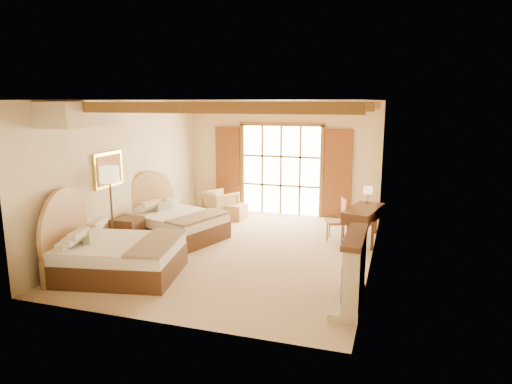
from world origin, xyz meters
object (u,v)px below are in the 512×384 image
at_px(bed_near, 111,252).
at_px(nightstand, 128,233).
at_px(bed_far, 172,221).
at_px(desk, 363,223).
at_px(armchair, 220,204).

xyz_separation_m(bed_near, nightstand, (-0.63, 1.50, -0.10)).
bearing_deg(bed_near, nightstand, 101.81).
relative_size(bed_near, nightstand, 3.66).
height_order(bed_near, bed_far, bed_near).
bearing_deg(nightstand, bed_far, 57.20).
bearing_deg(desk, bed_near, -128.23).
distance_m(bed_near, desk, 5.57).
distance_m(bed_near, nightstand, 1.62).
bearing_deg(bed_near, armchair, 75.32).
height_order(bed_near, desk, bed_near).
bearing_deg(armchair, nightstand, 104.62).
bearing_deg(desk, armchair, 177.24).
distance_m(armchair, desk, 4.11).
height_order(nightstand, desk, desk).
height_order(bed_far, desk, bed_far).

